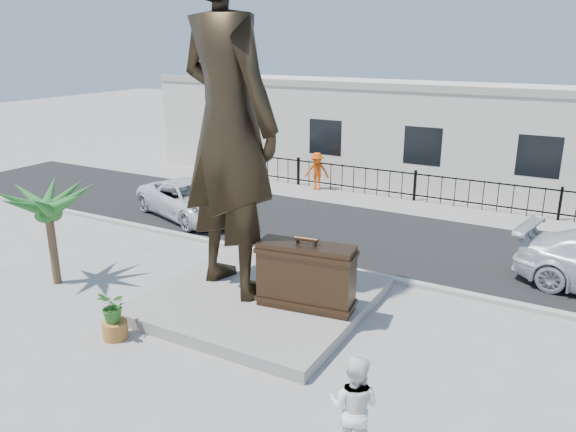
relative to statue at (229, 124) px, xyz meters
name	(u,v)px	position (x,y,z in m)	size (l,w,h in m)	color
ground	(245,335)	(1.38, -1.55, -4.53)	(100.00, 100.00, 0.00)	#9E9991
street	(372,234)	(1.38, 6.45, -4.52)	(40.00, 7.00, 0.01)	black
curb	(329,266)	(1.38, 2.95, -4.47)	(40.00, 0.25, 0.12)	#A5A399
far_sidewalk	(408,205)	(1.38, 10.45, -4.52)	(40.00, 2.50, 0.02)	#9E9991
plinth	(261,299)	(0.88, -0.05, -4.38)	(5.20, 5.20, 0.30)	gray
fence	(415,187)	(1.38, 11.25, -3.93)	(22.00, 0.10, 1.20)	black
building	(444,134)	(1.38, 15.45, -2.33)	(28.00, 7.00, 4.40)	silver
statue	(229,124)	(0.00, 0.00, 0.00)	(3.08, 2.02, 8.45)	black
suitcase	(306,276)	(2.21, -0.16, -3.42)	(2.28, 0.72, 1.60)	#342215
tourist	(354,407)	(5.04, -3.92, -3.64)	(0.86, 0.67, 1.78)	white
car_white	(190,199)	(-5.34, 4.90, -3.83)	(2.27, 4.91, 1.37)	silver
worker	(317,171)	(-2.97, 10.84, -3.67)	(1.08, 0.62, 1.68)	#DC4D0B
palm_tree	(58,283)	(-4.75, -1.71, -4.53)	(1.80, 1.80, 3.20)	#225E22
planter	(115,330)	(-1.10, -3.11, -4.33)	(0.56, 0.56, 0.40)	#A9692C
shrub	(113,307)	(-1.10, -3.11, -3.75)	(0.67, 0.58, 0.75)	#2D6721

